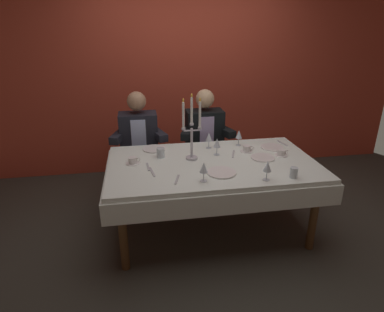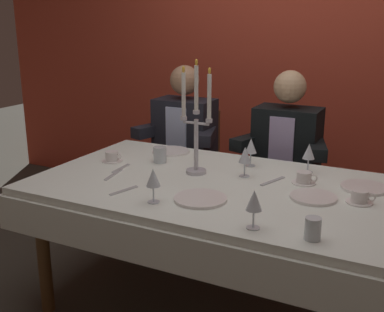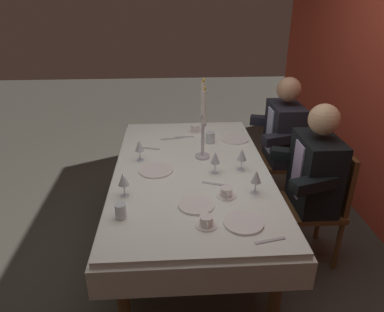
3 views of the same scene
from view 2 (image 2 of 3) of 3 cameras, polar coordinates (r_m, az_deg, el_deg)
name	(u,v)px [view 2 (image 2 of 3)]	position (r m, az deg, el deg)	size (l,w,h in m)	color
ground_plane	(217,309)	(2.81, 2.97, -17.63)	(12.00, 12.00, 0.00)	#3C3A32
back_wall	(306,46)	(3.93, 13.39, 12.58)	(6.00, 0.12, 2.70)	#BD3F2C
dining_table	(219,205)	(2.52, 3.17, -5.78)	(1.94, 1.14, 0.74)	white
candelabra	(196,127)	(2.57, 0.50, 3.41)	(0.19, 0.11, 0.62)	silver
dinner_plate_0	(200,199)	(2.25, 1.00, -5.08)	(0.25, 0.25, 0.01)	white
dinner_plate_1	(171,151)	(3.04, -2.53, 0.57)	(0.24, 0.24, 0.01)	white
dinner_plate_2	(364,187)	(2.54, 19.76, -3.53)	(0.23, 0.23, 0.01)	white
dinner_plate_3	(314,197)	(2.34, 14.22, -4.73)	(0.22, 0.22, 0.01)	white
wine_glass_0	(251,147)	(2.75, 7.01, 1.11)	(0.07, 0.07, 0.16)	silver
wine_glass_1	(245,156)	(2.56, 6.30, 0.01)	(0.07, 0.07, 0.16)	silver
wine_glass_2	(153,179)	(2.19, -4.63, -2.70)	(0.07, 0.07, 0.16)	silver
wine_glass_3	(254,202)	(1.93, 7.38, -5.40)	(0.07, 0.07, 0.16)	silver
wine_glass_4	(309,152)	(2.69, 13.69, 0.42)	(0.07, 0.07, 0.16)	silver
water_tumbler_0	(160,155)	(2.83, -3.83, 0.17)	(0.08, 0.08, 0.09)	silver
water_tumbler_1	(313,229)	(1.91, 14.14, -8.36)	(0.06, 0.06, 0.09)	silver
coffee_cup_0	(360,197)	(2.34, 19.31, -4.65)	(0.13, 0.12, 0.06)	white
coffee_cup_1	(304,178)	(2.53, 13.16, -2.59)	(0.13, 0.12, 0.06)	white
coffee_cup_2	(112,157)	(2.88, -9.46, -0.12)	(0.13, 0.12, 0.06)	white
knife_0	(273,181)	(2.53, 9.56, -2.96)	(0.19, 0.02, 0.01)	#B7B7BC
fork_1	(124,191)	(2.39, -8.09, -4.08)	(0.17, 0.02, 0.01)	#B7B7BC
knife_2	(114,175)	(2.63, -9.29, -2.19)	(0.19, 0.02, 0.01)	#B7B7BC
fork_4	(121,168)	(2.74, -8.43, -1.46)	(0.17, 0.02, 0.01)	#B7B7BC
seated_diner_0	(185,135)	(3.52, -0.81, 2.54)	(0.63, 0.48, 1.24)	brown
seated_diner_1	(287,147)	(3.25, 11.19, 1.08)	(0.63, 0.48, 1.24)	brown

